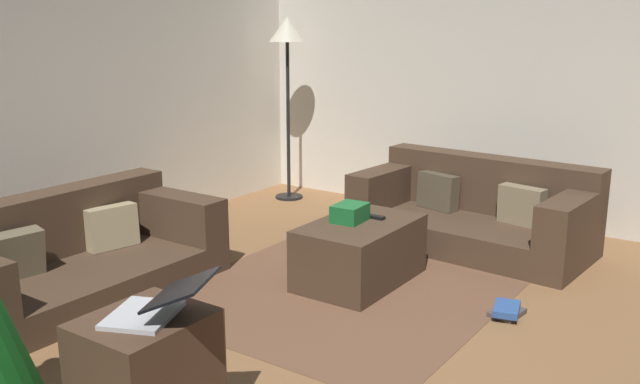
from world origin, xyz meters
The scene contains 13 objects.
ground_plane centered at (0.00, 0.00, 0.00)m, with size 6.40×6.40×0.00m, color brown.
rear_partition centered at (0.00, 3.14, 1.30)m, with size 6.40×0.12×2.60m, color silver.
corner_partition centered at (3.14, 0.00, 1.30)m, with size 0.12×6.40×2.60m, color silver.
couch_left centered at (-0.27, 2.25, 0.26)m, with size 1.88×0.93×0.66m.
couch_right centered at (2.24, 0.43, 0.27)m, with size 1.03×1.90×0.70m.
ottoman centered at (1.00, 0.77, 0.22)m, with size 0.92×0.58×0.43m, color #473323.
gift_box centered at (0.99, 0.85, 0.49)m, with size 0.25×0.19×0.12m, color #19662D.
tv_remote centered at (1.15, 0.75, 0.44)m, with size 0.05×0.16×0.02m, color black.
side_table centered at (-1.12, 0.54, 0.29)m, with size 0.52×0.44×0.57m, color #4C3323.
laptop centered at (-1.10, 0.48, 0.63)m, with size 0.46×0.52×0.19m.
book_stack centered at (1.01, -0.29, 0.04)m, with size 0.28×0.20×0.07m.
corner_lamp centered at (2.61, 2.61, 1.56)m, with size 0.36×0.36×1.83m.
area_rug centered at (1.00, 0.77, 0.00)m, with size 2.60×2.00×0.01m, color brown.
Camera 1 is at (-2.88, -1.57, 1.76)m, focal length 38.45 mm.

